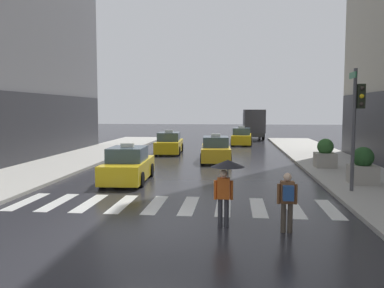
{
  "coord_description": "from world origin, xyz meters",
  "views": [
    {
      "loc": [
        2.13,
        -10.64,
        3.36
      ],
      "look_at": [
        0.18,
        8.0,
        1.74
      ],
      "focal_mm": 37.25,
      "sensor_mm": 36.0,
      "label": 1
    }
  ],
  "objects_px": {
    "traffic_light_pole": "(357,112)",
    "planter_near_corner": "(363,167)",
    "pedestrian_with_umbrella": "(226,175)",
    "planter_mid_block": "(325,154)",
    "pedestrian_with_backpack": "(287,198)",
    "taxi_lead": "(128,166)",
    "taxi_fourth": "(242,137)",
    "box_truck": "(253,123)",
    "taxi_third": "(169,144)",
    "taxi_second": "(216,150)"
  },
  "relations": [
    {
      "from": "taxi_lead",
      "to": "planter_near_corner",
      "type": "xyz_separation_m",
      "value": [
        10.51,
        -0.27,
        0.15
      ]
    },
    {
      "from": "taxi_second",
      "to": "planter_mid_block",
      "type": "bearing_deg",
      "value": -25.52
    },
    {
      "from": "pedestrian_with_umbrella",
      "to": "planter_mid_block",
      "type": "height_order",
      "value": "pedestrian_with_umbrella"
    },
    {
      "from": "taxi_fourth",
      "to": "box_truck",
      "type": "bearing_deg",
      "value": 79.36
    },
    {
      "from": "taxi_third",
      "to": "pedestrian_with_umbrella",
      "type": "height_order",
      "value": "pedestrian_with_umbrella"
    },
    {
      "from": "box_truck",
      "to": "planter_mid_block",
      "type": "distance_m",
      "value": 23.44
    },
    {
      "from": "taxi_fourth",
      "to": "pedestrian_with_umbrella",
      "type": "relative_size",
      "value": 2.37
    },
    {
      "from": "planter_near_corner",
      "to": "planter_mid_block",
      "type": "bearing_deg",
      "value": 95.8
    },
    {
      "from": "planter_mid_block",
      "to": "pedestrian_with_backpack",
      "type": "bearing_deg",
      "value": -107.04
    },
    {
      "from": "pedestrian_with_umbrella",
      "to": "planter_mid_block",
      "type": "xyz_separation_m",
      "value": [
        5.3,
        11.47,
        -0.64
      ]
    },
    {
      "from": "taxi_second",
      "to": "planter_near_corner",
      "type": "relative_size",
      "value": 2.89
    },
    {
      "from": "traffic_light_pole",
      "to": "planter_mid_block",
      "type": "xyz_separation_m",
      "value": [
        0.33,
        6.6,
        -2.38
      ]
    },
    {
      "from": "taxi_fourth",
      "to": "pedestrian_with_backpack",
      "type": "bearing_deg",
      "value": -88.53
    },
    {
      "from": "taxi_second",
      "to": "pedestrian_with_backpack",
      "type": "height_order",
      "value": "taxi_second"
    },
    {
      "from": "taxi_second",
      "to": "box_truck",
      "type": "distance_m",
      "value": 20.57
    },
    {
      "from": "taxi_lead",
      "to": "traffic_light_pole",
      "type": "bearing_deg",
      "value": -11.43
    },
    {
      "from": "traffic_light_pole",
      "to": "box_truck",
      "type": "relative_size",
      "value": 0.63
    },
    {
      "from": "box_truck",
      "to": "taxi_third",
      "type": "bearing_deg",
      "value": -114.24
    },
    {
      "from": "taxi_lead",
      "to": "pedestrian_with_umbrella",
      "type": "xyz_separation_m",
      "value": [
        4.71,
        -6.82,
        0.79
      ]
    },
    {
      "from": "taxi_lead",
      "to": "planter_near_corner",
      "type": "relative_size",
      "value": 2.88
    },
    {
      "from": "box_truck",
      "to": "pedestrian_with_backpack",
      "type": "xyz_separation_m",
      "value": [
        -0.78,
        -35.11,
        -0.88
      ]
    },
    {
      "from": "taxi_lead",
      "to": "box_truck",
      "type": "distance_m",
      "value": 28.81
    },
    {
      "from": "pedestrian_with_umbrella",
      "to": "planter_near_corner",
      "type": "xyz_separation_m",
      "value": [
        5.8,
        6.55,
        -0.64
      ]
    },
    {
      "from": "traffic_light_pole",
      "to": "planter_near_corner",
      "type": "relative_size",
      "value": 3.0
    },
    {
      "from": "taxi_second",
      "to": "pedestrian_with_backpack",
      "type": "bearing_deg",
      "value": -80.02
    },
    {
      "from": "traffic_light_pole",
      "to": "taxi_second",
      "type": "height_order",
      "value": "traffic_light_pole"
    },
    {
      "from": "taxi_third",
      "to": "planter_mid_block",
      "type": "xyz_separation_m",
      "value": [
        10.01,
        -7.36,
        0.15
      ]
    },
    {
      "from": "taxi_third",
      "to": "planter_mid_block",
      "type": "bearing_deg",
      "value": -36.32
    },
    {
      "from": "taxi_third",
      "to": "planter_near_corner",
      "type": "xyz_separation_m",
      "value": [
        10.51,
        -12.27,
        0.15
      ]
    },
    {
      "from": "taxi_third",
      "to": "planter_near_corner",
      "type": "distance_m",
      "value": 16.16
    },
    {
      "from": "traffic_light_pole",
      "to": "taxi_lead",
      "type": "distance_m",
      "value": 10.19
    },
    {
      "from": "taxi_fourth",
      "to": "box_truck",
      "type": "height_order",
      "value": "box_truck"
    },
    {
      "from": "box_truck",
      "to": "taxi_lead",
      "type": "bearing_deg",
      "value": -104.39
    },
    {
      "from": "taxi_third",
      "to": "pedestrian_with_backpack",
      "type": "relative_size",
      "value": 2.8
    },
    {
      "from": "traffic_light_pole",
      "to": "pedestrian_with_backpack",
      "type": "xyz_separation_m",
      "value": [
        -3.3,
        -5.27,
        -2.29
      ]
    },
    {
      "from": "taxi_second",
      "to": "planter_mid_block",
      "type": "xyz_separation_m",
      "value": [
        6.25,
        -2.98,
        0.15
      ]
    },
    {
      "from": "pedestrian_with_backpack",
      "to": "planter_near_corner",
      "type": "distance_m",
      "value": 8.09
    },
    {
      "from": "traffic_light_pole",
      "to": "taxi_fourth",
      "type": "height_order",
      "value": "traffic_light_pole"
    },
    {
      "from": "taxi_fourth",
      "to": "planter_mid_block",
      "type": "height_order",
      "value": "taxi_fourth"
    },
    {
      "from": "box_truck",
      "to": "planter_mid_block",
      "type": "bearing_deg",
      "value": -82.99
    },
    {
      "from": "taxi_lead",
      "to": "taxi_third",
      "type": "xyz_separation_m",
      "value": [
        -0.0,
        12.0,
        0.0
      ]
    },
    {
      "from": "planter_near_corner",
      "to": "taxi_second",
      "type": "bearing_deg",
      "value": 130.5
    },
    {
      "from": "pedestrian_with_umbrella",
      "to": "traffic_light_pole",
      "type": "bearing_deg",
      "value": 44.41
    },
    {
      "from": "box_truck",
      "to": "pedestrian_with_umbrella",
      "type": "bearing_deg",
      "value": -94.03
    },
    {
      "from": "planter_mid_block",
      "to": "planter_near_corner",
      "type": "bearing_deg",
      "value": -84.2
    },
    {
      "from": "taxi_lead",
      "to": "planter_near_corner",
      "type": "bearing_deg",
      "value": -1.49
    },
    {
      "from": "pedestrian_with_backpack",
      "to": "planter_mid_block",
      "type": "relative_size",
      "value": 1.03
    },
    {
      "from": "taxi_lead",
      "to": "box_truck",
      "type": "relative_size",
      "value": 0.61
    },
    {
      "from": "box_truck",
      "to": "planter_mid_block",
      "type": "xyz_separation_m",
      "value": [
        2.86,
        -23.24,
        -0.98
      ]
    },
    {
      "from": "taxi_lead",
      "to": "pedestrian_with_backpack",
      "type": "relative_size",
      "value": 2.8
    }
  ]
}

